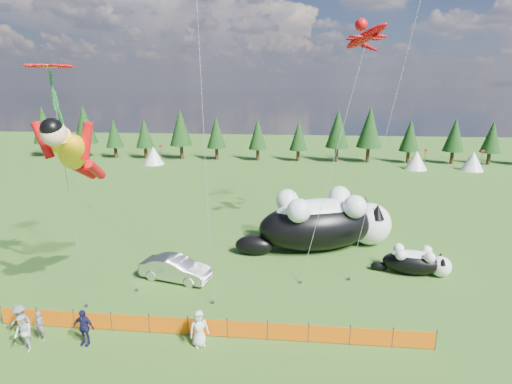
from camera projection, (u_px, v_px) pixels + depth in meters
ground at (219, 304)px, 22.92m from camera, size 160.00×160.00×0.00m
safety_fence at (207, 327)px, 19.91m from camera, size 22.06×0.06×1.10m
tree_line at (270, 136)px, 65.10m from camera, size 90.00×4.00×8.00m
festival_tents at (341, 159)px, 59.94m from camera, size 50.00×3.20×2.80m
cat_large at (325, 222)px, 30.36m from camera, size 12.03×7.08×4.47m
cat_small at (416, 261)px, 26.46m from camera, size 5.09×2.24×1.84m
car at (176, 269)px, 25.69m from camera, size 4.85×2.61×1.52m
spectator_a at (40, 326)px, 19.55m from camera, size 0.62×0.46×1.56m
spectator_b at (23, 334)px, 18.71m from camera, size 1.05×0.90×1.86m
spectator_c at (84, 327)px, 19.20m from camera, size 1.17×0.72×1.87m
spectator_d at (21, 321)px, 19.79m from camera, size 1.17×0.65×1.75m
spectator_e at (199, 328)px, 19.10m from camera, size 1.09×0.96×1.87m
superhero_kite at (73, 153)px, 20.81m from camera, size 6.32×6.45×11.14m
gecko_kite at (366, 36)px, 28.96m from camera, size 7.26×11.56×18.12m
flower_kite at (50, 69)px, 20.75m from camera, size 2.78×2.86×13.33m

